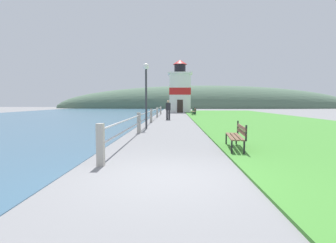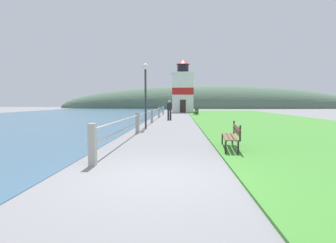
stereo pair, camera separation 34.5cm
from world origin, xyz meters
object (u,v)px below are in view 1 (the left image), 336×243
at_px(park_bench_midway, 194,111).
at_px(park_bench_near, 237,134).
at_px(person_strolling, 168,109).
at_px(lamp_post, 146,84).
at_px(lighthouse, 180,90).
at_px(trash_bin, 194,111).

bearing_deg(park_bench_midway, park_bench_near, 88.12).
bearing_deg(person_strolling, lamp_post, 171.60).
distance_m(park_bench_near, person_strolling, 15.28).
distance_m(park_bench_near, lighthouse, 33.50).
bearing_deg(lamp_post, trash_bin, 77.06).
relative_size(lighthouse, trash_bin, 9.92).
distance_m(park_bench_midway, person_strolling, 9.12).
xyz_separation_m(park_bench_near, trash_bin, (0.43, 25.73, -0.12)).
relative_size(lighthouse, lamp_post, 2.10).
relative_size(park_bench_near, lighthouse, 0.24).
distance_m(person_strolling, trash_bin, 11.17).
xyz_separation_m(park_bench_near, lighthouse, (-1.32, 33.33, 3.03)).
relative_size(person_strolling, trash_bin, 2.16).
bearing_deg(lamp_post, park_bench_midway, 76.03).
bearing_deg(park_bench_midway, person_strolling, 69.57).
xyz_separation_m(lighthouse, person_strolling, (-1.41, -18.30, -2.59)).
relative_size(park_bench_near, person_strolling, 1.09).
distance_m(park_bench_near, trash_bin, 25.74).
distance_m(lighthouse, trash_bin, 8.41).
distance_m(park_bench_near, park_bench_midway, 23.64).
bearing_deg(person_strolling, trash_bin, -16.80).
bearing_deg(lighthouse, park_bench_midway, -80.71).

